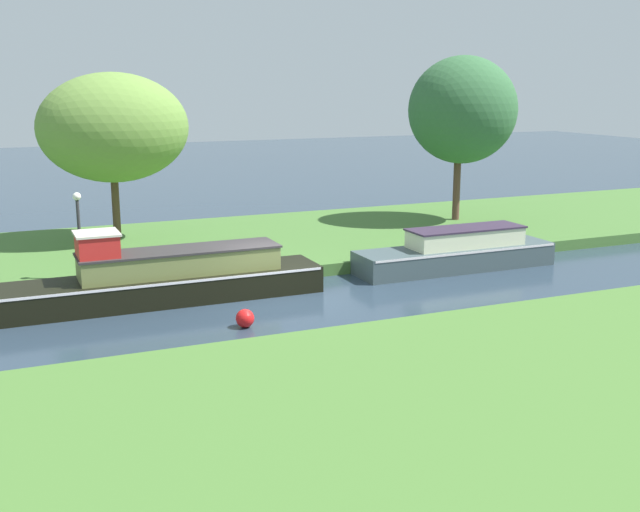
{
  "coord_description": "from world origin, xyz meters",
  "views": [
    {
      "loc": [
        -7.49,
        -20.25,
        6.19
      ],
      "look_at": [
        1.76,
        1.2,
        0.9
      ],
      "focal_mm": 43.31,
      "sensor_mm": 36.0,
      "label": 1
    }
  ],
  "objects_px": {
    "lamp_post": "(79,224)",
    "mooring_post_far": "(153,266)",
    "slate_narrowboat": "(457,252)",
    "willow_tree_left": "(114,128)",
    "willow_tree_centre": "(463,110)",
    "mooring_post_near": "(459,238)",
    "black_barge": "(164,278)",
    "channel_buoy": "(245,318)"
  },
  "relations": [
    {
      "from": "lamp_post",
      "to": "mooring_post_far",
      "type": "xyz_separation_m",
      "value": [
        1.96,
        -0.87,
        -1.27
      ]
    },
    {
      "from": "slate_narrowboat",
      "to": "willow_tree_left",
      "type": "bearing_deg",
      "value": 143.65
    },
    {
      "from": "willow_tree_centre",
      "to": "mooring_post_far",
      "type": "bearing_deg",
      "value": -160.62
    },
    {
      "from": "willow_tree_centre",
      "to": "mooring_post_near",
      "type": "xyz_separation_m",
      "value": [
        -3.22,
        -4.94,
        -4.23
      ]
    },
    {
      "from": "black_barge",
      "to": "mooring_post_far",
      "type": "height_order",
      "value": "black_barge"
    },
    {
      "from": "black_barge",
      "to": "willow_tree_left",
      "type": "bearing_deg",
      "value": 90.49
    },
    {
      "from": "willow_tree_centre",
      "to": "slate_narrowboat",
      "type": "bearing_deg",
      "value": -123.54
    },
    {
      "from": "willow_tree_left",
      "to": "mooring_post_far",
      "type": "distance_m",
      "value": 7.28
    },
    {
      "from": "lamp_post",
      "to": "black_barge",
      "type": "bearing_deg",
      "value": -44.19
    },
    {
      "from": "willow_tree_left",
      "to": "mooring_post_far",
      "type": "xyz_separation_m",
      "value": [
        -0.02,
        -6.24,
        -3.76
      ]
    },
    {
      "from": "channel_buoy",
      "to": "lamp_post",
      "type": "bearing_deg",
      "value": 123.18
    },
    {
      "from": "black_barge",
      "to": "willow_tree_centre",
      "type": "bearing_deg",
      "value": 23.46
    },
    {
      "from": "black_barge",
      "to": "willow_tree_centre",
      "type": "xyz_separation_m",
      "value": [
        13.95,
        6.05,
        4.36
      ]
    },
    {
      "from": "mooring_post_far",
      "to": "channel_buoy",
      "type": "bearing_deg",
      "value": -71.51
    },
    {
      "from": "channel_buoy",
      "to": "mooring_post_near",
      "type": "bearing_deg",
      "value": 25.0
    },
    {
      "from": "lamp_post",
      "to": "mooring_post_near",
      "type": "height_order",
      "value": "lamp_post"
    },
    {
      "from": "willow_tree_centre",
      "to": "lamp_post",
      "type": "xyz_separation_m",
      "value": [
        -15.99,
        -4.07,
        -2.96
      ]
    },
    {
      "from": "lamp_post",
      "to": "mooring_post_near",
      "type": "relative_size",
      "value": 3.26
    },
    {
      "from": "mooring_post_near",
      "to": "mooring_post_far",
      "type": "relative_size",
      "value": 1.01
    },
    {
      "from": "slate_narrowboat",
      "to": "mooring_post_near",
      "type": "xyz_separation_m",
      "value": [
        0.8,
        1.12,
        0.22
      ]
    },
    {
      "from": "willow_tree_left",
      "to": "mooring_post_near",
      "type": "relative_size",
      "value": 7.62
    },
    {
      "from": "willow_tree_centre",
      "to": "lamp_post",
      "type": "bearing_deg",
      "value": -165.73
    },
    {
      "from": "mooring_post_far",
      "to": "slate_narrowboat",
      "type": "bearing_deg",
      "value": -6.37
    },
    {
      "from": "willow_tree_centre",
      "to": "mooring_post_far",
      "type": "xyz_separation_m",
      "value": [
        -14.03,
        -4.94,
        -4.24
      ]
    },
    {
      "from": "willow_tree_left",
      "to": "lamp_post",
      "type": "xyz_separation_m",
      "value": [
        -1.98,
        -5.37,
        -2.49
      ]
    },
    {
      "from": "willow_tree_left",
      "to": "mooring_post_near",
      "type": "xyz_separation_m",
      "value": [
        10.79,
        -6.24,
        -3.76
      ]
    },
    {
      "from": "black_barge",
      "to": "lamp_post",
      "type": "xyz_separation_m",
      "value": [
        -2.04,
        1.99,
        1.4
      ]
    },
    {
      "from": "mooring_post_far",
      "to": "willow_tree_left",
      "type": "bearing_deg",
      "value": 89.82
    },
    {
      "from": "willow_tree_left",
      "to": "willow_tree_centre",
      "type": "distance_m",
      "value": 14.08
    },
    {
      "from": "black_barge",
      "to": "channel_buoy",
      "type": "distance_m",
      "value": 3.55
    },
    {
      "from": "mooring_post_far",
      "to": "mooring_post_near",
      "type": "bearing_deg",
      "value": 0.0
    },
    {
      "from": "willow_tree_left",
      "to": "black_barge",
      "type": "bearing_deg",
      "value": -89.51
    },
    {
      "from": "slate_narrowboat",
      "to": "channel_buoy",
      "type": "bearing_deg",
      "value": -159.24
    },
    {
      "from": "black_barge",
      "to": "mooring_post_near",
      "type": "xyz_separation_m",
      "value": [
        10.73,
        1.12,
        0.13
      ]
    },
    {
      "from": "lamp_post",
      "to": "slate_narrowboat",
      "type": "bearing_deg",
      "value": -9.41
    },
    {
      "from": "slate_narrowboat",
      "to": "mooring_post_near",
      "type": "relative_size",
      "value": 8.73
    },
    {
      "from": "black_barge",
      "to": "slate_narrowboat",
      "type": "height_order",
      "value": "black_barge"
    },
    {
      "from": "willow_tree_centre",
      "to": "lamp_post",
      "type": "relative_size",
      "value": 2.62
    },
    {
      "from": "lamp_post",
      "to": "channel_buoy",
      "type": "relative_size",
      "value": 5.45
    },
    {
      "from": "black_barge",
      "to": "willow_tree_left",
      "type": "height_order",
      "value": "willow_tree_left"
    },
    {
      "from": "mooring_post_near",
      "to": "channel_buoy",
      "type": "bearing_deg",
      "value": -155.0
    },
    {
      "from": "slate_narrowboat",
      "to": "black_barge",
      "type": "bearing_deg",
      "value": -180.0
    }
  ]
}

